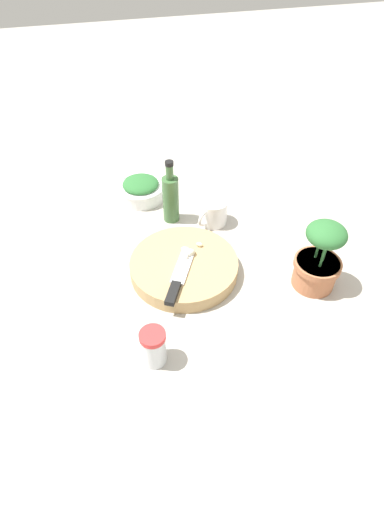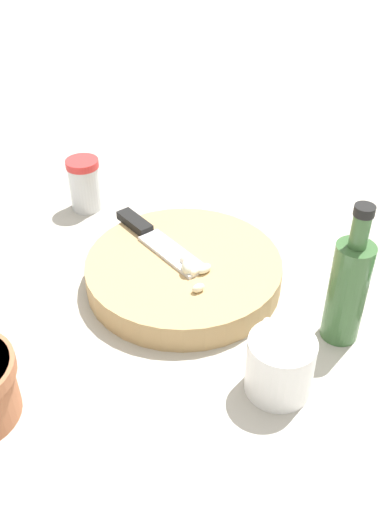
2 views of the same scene
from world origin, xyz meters
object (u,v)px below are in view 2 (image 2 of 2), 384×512
object	(u,v)px
spice_jar	(85,184)
garlic_cloves	(192,268)
cutting_board	(184,272)
chef_knife	(153,237)
oil_bottle	(348,287)
coffee_mug	(279,364)

from	to	relation	value
spice_jar	garlic_cloves	bearing A→B (deg)	149.96
cutting_board	spice_jar	world-z (taller)	spice_jar
chef_knife	oil_bottle	bearing A→B (deg)	109.58
coffee_mug	cutting_board	bearing A→B (deg)	-37.83
oil_bottle	cutting_board	bearing A→B (deg)	-4.64
cutting_board	spice_jar	distance (m)	0.26
cutting_board	oil_bottle	distance (m)	0.23
chef_knife	spice_jar	world-z (taller)	spice_jar
cutting_board	chef_knife	world-z (taller)	chef_knife
garlic_cloves	coffee_mug	world-z (taller)	coffee_mug
garlic_cloves	oil_bottle	bearing A→B (deg)	-179.26
coffee_mug	oil_bottle	size ratio (longest dim) A/B	0.50
cutting_board	chef_knife	xyz separation A→B (m)	(0.06, -0.03, 0.02)
garlic_cloves	spice_jar	size ratio (longest dim) A/B	0.71
cutting_board	chef_knife	bearing A→B (deg)	-26.40
spice_jar	coffee_mug	xyz separation A→B (m)	(-0.40, 0.26, -0.01)
garlic_cloves	spice_jar	xyz separation A→B (m)	(0.25, -0.14, -0.00)
cutting_board	coffee_mug	bearing A→B (deg)	142.17
spice_jar	oil_bottle	size ratio (longest dim) A/B	0.47
cutting_board	oil_bottle	xyz separation A→B (m)	(-0.22, 0.02, 0.06)
cutting_board	garlic_cloves	world-z (taller)	garlic_cloves
chef_knife	oil_bottle	size ratio (longest dim) A/B	0.92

